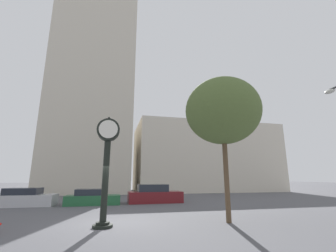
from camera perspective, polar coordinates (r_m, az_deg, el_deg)
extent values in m
plane|color=#515156|center=(11.20, -14.29, -22.96)|extent=(200.00, 200.00, 0.00)
cube|color=beige|center=(39.96, -17.48, 15.86)|extent=(11.41, 12.00, 41.84)
cube|color=beige|center=(37.97, 8.96, -8.22)|extent=(21.98, 12.00, 10.20)
cylinder|color=black|center=(10.49, -16.29, -23.21)|extent=(0.83, 0.83, 0.12)
cylinder|color=black|center=(10.47, -16.25, -22.62)|extent=(0.56, 0.56, 0.10)
cylinder|color=black|center=(10.31, -15.62, -13.04)|extent=(0.28, 0.28, 3.39)
cylinder|color=black|center=(10.53, -14.89, -1.02)|extent=(1.00, 0.45, 1.00)
cylinder|color=white|center=(10.30, -14.91, -0.75)|extent=(0.82, 0.02, 0.82)
cylinder|color=white|center=(10.76, -14.86, -1.27)|extent=(0.82, 0.02, 0.82)
sphere|color=black|center=(10.65, -14.71, 1.93)|extent=(0.12, 0.12, 0.12)
cube|color=#BCBCC1|center=(20.12, -32.48, -15.65)|extent=(4.12, 2.07, 0.81)
cube|color=#232833|center=(20.15, -32.80, -13.74)|extent=(2.29, 1.77, 0.48)
cube|color=#236038|center=(19.00, -18.50, -17.38)|extent=(4.04, 1.76, 0.71)
cube|color=#232833|center=(18.97, -18.99, -15.57)|extent=(2.23, 1.53, 0.46)
cube|color=maroon|center=(19.59, -3.28, -17.58)|extent=(4.45, 1.78, 0.89)
cube|color=#232833|center=(19.51, -3.92, -15.42)|extent=(2.45, 1.55, 0.59)
ellipsoid|color=silver|center=(15.73, 35.83, 7.13)|extent=(0.36, 0.60, 0.24)
cylinder|color=brown|center=(11.33, 14.60, -12.12)|extent=(0.24, 0.24, 4.20)
ellipsoid|color=#516633|center=(11.81, 13.70, 3.76)|extent=(3.78, 3.78, 3.41)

